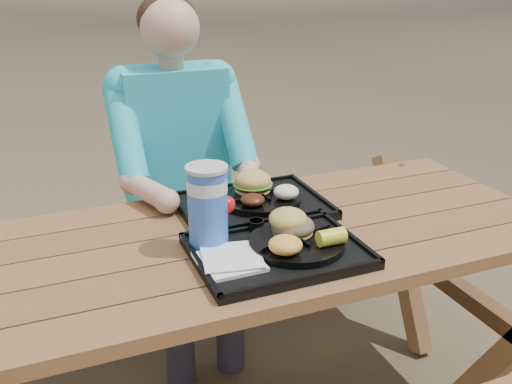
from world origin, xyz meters
name	(u,v)px	position (x,y,z in m)	size (l,w,h in m)	color
picnic_table	(256,339)	(0.00, 0.00, 0.38)	(1.80, 1.49, 0.75)	#999999
tray_near	(277,252)	(0.00, -0.15, 0.76)	(0.45, 0.35, 0.02)	black
tray_far	(253,207)	(0.05, 0.16, 0.76)	(0.45, 0.35, 0.02)	black
plate_near	(297,243)	(0.06, -0.15, 0.78)	(0.26, 0.26, 0.02)	black
plate_far	(260,199)	(0.08, 0.17, 0.78)	(0.26, 0.26, 0.02)	black
napkin_stack	(229,260)	(-0.14, -0.17, 0.78)	(0.16, 0.16, 0.02)	white
soda_cup	(208,208)	(-0.16, -0.05, 0.88)	(0.11, 0.11, 0.22)	blue
condiment_bbq	(256,225)	(-0.01, -0.01, 0.78)	(0.05, 0.05, 0.03)	black
condiment_mustard	(279,221)	(0.06, -0.02, 0.79)	(0.06, 0.06, 0.03)	yellow
sandwich	(293,215)	(0.06, -0.12, 0.85)	(0.11, 0.11, 0.12)	gold
mac_cheese	(285,245)	(0.00, -0.21, 0.81)	(0.09, 0.09, 0.04)	#F9B441
corn_cob	(331,237)	(0.13, -0.21, 0.81)	(0.07, 0.07, 0.04)	yellow
cutlery_far	(203,211)	(-0.11, 0.16, 0.77)	(0.03, 0.18, 0.01)	black
burger	(253,176)	(0.08, 0.22, 0.84)	(0.12, 0.12, 0.11)	gold
baked_beans	(253,200)	(0.03, 0.11, 0.81)	(0.08, 0.08, 0.03)	#441F0D
potato_salad	(286,192)	(0.15, 0.12, 0.81)	(0.08, 0.08, 0.04)	white
diner	(178,193)	(-0.07, 0.65, 0.64)	(0.48, 0.84, 1.28)	#1B94C2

